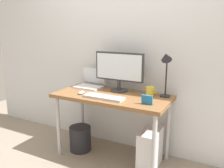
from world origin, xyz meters
name	(u,v)px	position (x,y,z in m)	size (l,w,h in m)	color
ground_plane	(112,157)	(0.00, 0.00, 0.00)	(6.00, 6.00, 0.00)	gray
back_wall	(126,42)	(0.00, 0.36, 1.30)	(4.40, 0.04, 2.60)	silver
desk	(112,101)	(0.00, 0.00, 0.68)	(1.27, 0.60, 0.75)	brown
monitor	(119,69)	(0.00, 0.17, 1.01)	(0.59, 0.20, 0.45)	#333338
laptop	(91,82)	(-0.39, 0.19, 0.81)	(0.32, 0.27, 0.23)	silver
desk_lamp	(166,64)	(0.53, 0.17, 1.11)	(0.11, 0.16, 0.49)	#232328
keyboard	(104,97)	(-0.01, -0.16, 0.76)	(0.44, 0.14, 0.02)	#B2B2B7
mouse	(81,93)	(-0.31, -0.14, 0.77)	(0.06, 0.09, 0.03)	silver
coffee_mug	(150,91)	(0.38, 0.16, 0.80)	(0.12, 0.09, 0.10)	yellow
photo_frame	(147,100)	(0.45, -0.14, 0.80)	(0.11, 0.02, 0.09)	#1E72BF
computer_tower	(150,149)	(0.45, 0.01, 0.21)	(0.18, 0.36, 0.42)	silver
wastebasket	(80,138)	(-0.42, -0.04, 0.15)	(0.26, 0.26, 0.30)	#232328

